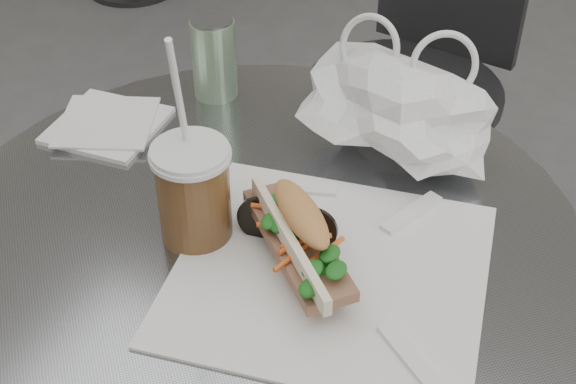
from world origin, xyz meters
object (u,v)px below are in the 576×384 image
at_px(banh_mi, 299,237).
at_px(sunglasses, 287,226).
at_px(iced_coffee, 193,191).
at_px(chair_far, 407,135).
at_px(drink_can, 214,58).
at_px(cafe_table, 262,379).

relative_size(banh_mi, sunglasses, 2.00).
height_order(banh_mi, iced_coffee, iced_coffee).
bearing_deg(sunglasses, iced_coffee, -168.75).
bearing_deg(chair_far, sunglasses, 104.28).
relative_size(chair_far, banh_mi, 3.28).
bearing_deg(chair_far, drink_can, 84.51).
distance_m(iced_coffee, drink_can, 0.30).
height_order(cafe_table, iced_coffee, iced_coffee).
bearing_deg(chair_far, banh_mi, 105.96).
relative_size(iced_coffee, sunglasses, 2.19).
relative_size(cafe_table, drink_can, 6.42).
distance_m(cafe_table, chair_far, 0.82).
distance_m(chair_far, sunglasses, 0.91).
relative_size(cafe_table, banh_mi, 3.23).
distance_m(chair_far, drink_can, 0.74).
bearing_deg(drink_can, chair_far, 78.43).
height_order(chair_far, banh_mi, banh_mi).
distance_m(banh_mi, iced_coffee, 0.13).
height_order(cafe_table, drink_can, drink_can).
distance_m(cafe_table, banh_mi, 0.32).
relative_size(banh_mi, iced_coffee, 0.91).
bearing_deg(drink_can, iced_coffee, -63.20).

